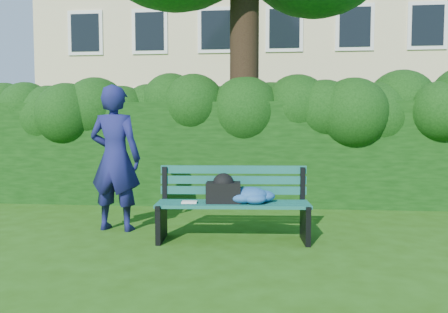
# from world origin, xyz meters

# --- Properties ---
(ground) EXTENTS (80.00, 80.00, 0.00)m
(ground) POSITION_xyz_m (0.00, 0.00, 0.00)
(ground) COLOR #26500E
(ground) RESTS_ON ground
(apartment_building) EXTENTS (16.00, 8.08, 12.00)m
(apartment_building) POSITION_xyz_m (-0.00, 13.99, 6.00)
(apartment_building) COLOR beige
(apartment_building) RESTS_ON ground
(hedge) EXTENTS (10.00, 1.00, 1.80)m
(hedge) POSITION_xyz_m (0.00, 2.20, 0.90)
(hedge) COLOR black
(hedge) RESTS_ON ground
(park_bench) EXTENTS (1.86, 0.67, 0.89)m
(park_bench) POSITION_xyz_m (0.24, -0.42, 0.50)
(park_bench) COLOR #10534D
(park_bench) RESTS_ON ground
(man_reading) EXTENTS (0.75, 0.54, 1.92)m
(man_reading) POSITION_xyz_m (-1.39, -0.03, 0.96)
(man_reading) COLOR #171953
(man_reading) RESTS_ON ground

